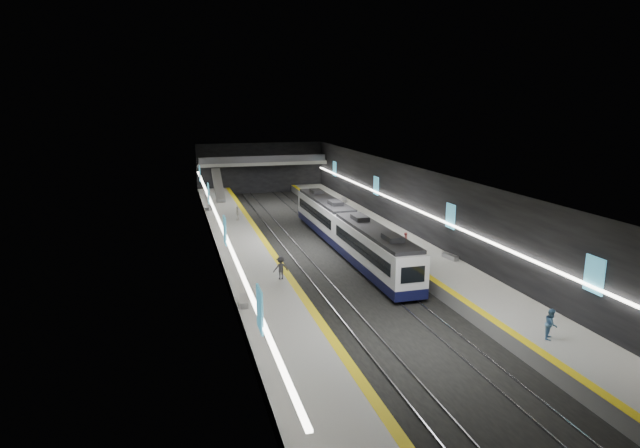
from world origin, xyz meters
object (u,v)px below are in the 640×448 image
object	(u,v)px
passenger_right_b	(551,324)
passenger_left_b	(281,268)
bench_right_near	(450,257)
passenger_left_a	(238,213)
escalator	(218,185)
bench_left_far	(208,208)
bench_left_near	(244,301)
passenger_right_a	(406,242)
train	(347,229)
bench_right_far	(344,200)

from	to	relation	value
passenger_right_b	passenger_left_b	bearing A→B (deg)	85.26
bench_right_near	passenger_left_a	world-z (taller)	passenger_left_a
passenger_left_a	passenger_left_b	distance (m)	21.93
bench_right_near	passenger_right_b	world-z (taller)	passenger_right_b
escalator	bench_left_far	world-z (taller)	escalator
bench_left_far	bench_right_near	bearing A→B (deg)	-41.15
bench_left_near	passenger_right_b	world-z (taller)	passenger_right_b
bench_right_near	passenger_right_a	bearing A→B (deg)	116.11
passenger_left_a	passenger_left_b	world-z (taller)	passenger_left_b
train	escalator	distance (m)	28.99
bench_right_far	passenger_left_b	xyz separation A→B (m)	(-14.74, -29.42, 0.66)
passenger_right_a	bench_left_near	bearing A→B (deg)	141.07
bench_left_near	passenger_left_b	world-z (taller)	passenger_left_b
bench_left_far	passenger_right_b	size ratio (longest dim) A/B	1.01
train	bench_left_far	size ratio (longest dim) A/B	16.48
bench_left_far	bench_right_far	xyz separation A→B (m)	(18.20, 0.47, 0.03)
passenger_left_a	bench_left_near	bearing A→B (deg)	-6.29
bench_right_near	bench_right_far	xyz separation A→B (m)	(-0.58, 28.08, 0.04)
passenger_right_a	passenger_right_b	world-z (taller)	passenger_right_b
bench_right_near	passenger_right_a	world-z (taller)	passenger_right_a
passenger_left_b	bench_right_near	bearing A→B (deg)	-178.95
bench_left_near	passenger_right_a	distance (m)	18.75
escalator	passenger_left_b	xyz separation A→B (m)	(1.46, -36.80, -0.99)
train	bench_left_near	world-z (taller)	train
bench_left_near	passenger_left_a	distance (m)	26.56
bench_right_far	passenger_left_b	size ratio (longest dim) A/B	1.12
passenger_left_a	escalator	bearing A→B (deg)	-176.90
escalator	bench_right_far	distance (m)	17.88
passenger_right_a	passenger_right_b	distance (m)	19.53
train	passenger_left_b	bearing A→B (deg)	-131.67
escalator	bench_left_far	xyz separation A→B (m)	(-2.00, -7.84, -1.68)
passenger_right_a	passenger_right_b	xyz separation A→B (m)	(0.22, -19.53, 0.06)
bench_left_far	bench_right_near	distance (m)	33.39
passenger_right_a	passenger_left_a	distance (m)	21.61
passenger_right_b	passenger_left_b	xyz separation A→B (m)	(-12.95, 14.59, 0.00)
bench_left_near	passenger_left_b	bearing A→B (deg)	58.98
bench_left_far	passenger_left_a	distance (m)	7.61
bench_left_far	passenger_left_a	size ratio (longest dim) A/B	1.13
passenger_right_a	bench_left_far	bearing A→B (deg)	54.89
train	passenger_right_a	xyz separation A→B (m)	(4.20, -4.66, -0.35)
bench_right_near	passenger_right_b	bearing A→B (deg)	-108.03
bench_right_near	passenger_left_b	bearing A→B (deg)	175.42
bench_right_far	passenger_left_a	distance (m)	17.10
bench_left_near	escalator	bearing A→B (deg)	93.87
bench_left_far	passenger_left_b	world-z (taller)	passenger_left_b
bench_left_far	bench_right_far	bearing A→B (deg)	16.11
passenger_right_a	passenger_left_a	size ratio (longest dim) A/B	1.05
bench_right_near	passenger_right_b	distance (m)	16.13
bench_left_near	passenger_right_a	xyz separation A→B (m)	(16.20, 9.42, 0.61)
escalator	bench_left_far	size ratio (longest dim) A/B	4.39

